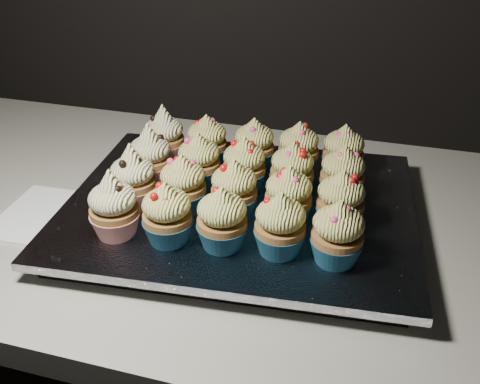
% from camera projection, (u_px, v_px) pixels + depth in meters
% --- Properties ---
extents(worktop, '(2.44, 0.64, 0.04)m').
position_uv_depth(worktop, '(173.00, 211.00, 0.83)').
color(worktop, beige).
rests_on(worktop, cabinet).
extents(napkin, '(0.15, 0.15, 0.00)m').
position_uv_depth(napkin, '(51.00, 216.00, 0.78)').
color(napkin, white).
rests_on(napkin, worktop).
extents(baking_tray, '(0.47, 0.38, 0.02)m').
position_uv_depth(baking_tray, '(240.00, 215.00, 0.77)').
color(baking_tray, black).
rests_on(baking_tray, worktop).
extents(foil_lining, '(0.51, 0.42, 0.01)m').
position_uv_depth(foil_lining, '(240.00, 205.00, 0.76)').
color(foil_lining, silver).
rests_on(foil_lining, baking_tray).
extents(cupcake_0, '(0.06, 0.06, 0.10)m').
position_uv_depth(cupcake_0, '(114.00, 207.00, 0.67)').
color(cupcake_0, red).
rests_on(cupcake_0, foil_lining).
extents(cupcake_1, '(0.06, 0.06, 0.08)m').
position_uv_depth(cupcake_1, '(167.00, 215.00, 0.66)').
color(cupcake_1, '#185275').
rests_on(cupcake_1, foil_lining).
extents(cupcake_2, '(0.06, 0.06, 0.08)m').
position_uv_depth(cupcake_2, '(222.00, 220.00, 0.65)').
color(cupcake_2, '#185275').
rests_on(cupcake_2, foil_lining).
extents(cupcake_3, '(0.06, 0.06, 0.08)m').
position_uv_depth(cupcake_3, '(280.00, 225.00, 0.64)').
color(cupcake_3, '#185275').
rests_on(cupcake_3, foil_lining).
extents(cupcake_4, '(0.06, 0.06, 0.08)m').
position_uv_depth(cupcake_4, '(337.00, 234.00, 0.62)').
color(cupcake_4, '#185275').
rests_on(cupcake_4, foil_lining).
extents(cupcake_5, '(0.06, 0.06, 0.10)m').
position_uv_depth(cupcake_5, '(133.00, 179.00, 0.73)').
color(cupcake_5, red).
rests_on(cupcake_5, foil_lining).
extents(cupcake_6, '(0.06, 0.06, 0.08)m').
position_uv_depth(cupcake_6, '(183.00, 185.00, 0.72)').
color(cupcake_6, '#185275').
rests_on(cupcake_6, foil_lining).
extents(cupcake_7, '(0.06, 0.06, 0.08)m').
position_uv_depth(cupcake_7, '(234.00, 190.00, 0.71)').
color(cupcake_7, '#185275').
rests_on(cupcake_7, foil_lining).
extents(cupcake_8, '(0.06, 0.06, 0.08)m').
position_uv_depth(cupcake_8, '(288.00, 197.00, 0.69)').
color(cupcake_8, '#185275').
rests_on(cupcake_8, foil_lining).
extents(cupcake_9, '(0.06, 0.06, 0.08)m').
position_uv_depth(cupcake_9, '(340.00, 202.00, 0.68)').
color(cupcake_9, '#185275').
rests_on(cupcake_9, foil_lining).
extents(cupcake_10, '(0.06, 0.06, 0.10)m').
position_uv_depth(cupcake_10, '(150.00, 157.00, 0.79)').
color(cupcake_10, red).
rests_on(cupcake_10, foil_lining).
extents(cupcake_11, '(0.06, 0.06, 0.08)m').
position_uv_depth(cupcake_11, '(199.00, 162.00, 0.78)').
color(cupcake_11, '#185275').
rests_on(cupcake_11, foil_lining).
extents(cupcake_12, '(0.06, 0.06, 0.08)m').
position_uv_depth(cupcake_12, '(244.00, 166.00, 0.77)').
color(cupcake_12, '#185275').
rests_on(cupcake_12, foil_lining).
extents(cupcake_13, '(0.06, 0.06, 0.08)m').
position_uv_depth(cupcake_13, '(292.00, 171.00, 0.75)').
color(cupcake_13, '#185275').
rests_on(cupcake_13, foil_lining).
extents(cupcake_14, '(0.06, 0.06, 0.08)m').
position_uv_depth(cupcake_14, '(342.00, 175.00, 0.74)').
color(cupcake_14, '#185275').
rests_on(cupcake_14, foil_lining).
extents(cupcake_15, '(0.06, 0.06, 0.10)m').
position_uv_depth(cupcake_15, '(164.00, 137.00, 0.85)').
color(cupcake_15, red).
rests_on(cupcake_15, foil_lining).
extents(cupcake_16, '(0.06, 0.06, 0.08)m').
position_uv_depth(cupcake_16, '(207.00, 142.00, 0.83)').
color(cupcake_16, '#185275').
rests_on(cupcake_16, foil_lining).
extents(cupcake_17, '(0.06, 0.06, 0.08)m').
position_uv_depth(cupcake_17, '(254.00, 146.00, 0.82)').
color(cupcake_17, '#185275').
rests_on(cupcake_17, foil_lining).
extents(cupcake_18, '(0.06, 0.06, 0.08)m').
position_uv_depth(cupcake_18, '(298.00, 150.00, 0.81)').
color(cupcake_18, '#185275').
rests_on(cupcake_18, foil_lining).
extents(cupcake_19, '(0.06, 0.06, 0.08)m').
position_uv_depth(cupcake_19, '(343.00, 153.00, 0.80)').
color(cupcake_19, '#185275').
rests_on(cupcake_19, foil_lining).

